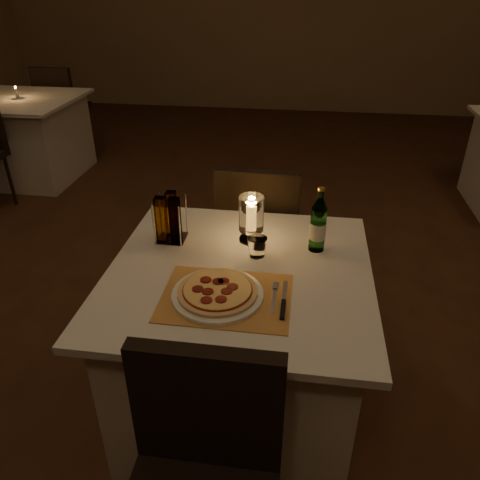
# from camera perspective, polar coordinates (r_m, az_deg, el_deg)

# --- Properties ---
(floor) EXTENTS (8.00, 10.00, 0.02)m
(floor) POSITION_cam_1_polar(r_m,az_deg,el_deg) (2.51, 1.15, -13.89)
(floor) COLOR #462616
(floor) RESTS_ON ground
(main_table) EXTENTS (1.00, 1.00, 0.74)m
(main_table) POSITION_cam_1_polar(r_m,az_deg,el_deg) (2.01, -0.08, -12.40)
(main_table) COLOR silver
(main_table) RESTS_ON ground
(chair_near) EXTENTS (0.42, 0.42, 0.90)m
(chair_near) POSITION_cam_1_polar(r_m,az_deg,el_deg) (1.41, -4.72, -26.54)
(chair_near) COLOR black
(chair_near) RESTS_ON ground
(chair_far) EXTENTS (0.42, 0.42, 0.90)m
(chair_far) POSITION_cam_1_polar(r_m,az_deg,el_deg) (2.49, 2.26, 1.68)
(chair_far) COLOR black
(chair_far) RESTS_ON ground
(placemat) EXTENTS (0.45, 0.34, 0.00)m
(placemat) POSITION_cam_1_polar(r_m,az_deg,el_deg) (1.64, -1.70, -7.00)
(placemat) COLOR #C28543
(placemat) RESTS_ON main_table
(plate) EXTENTS (0.32, 0.32, 0.01)m
(plate) POSITION_cam_1_polar(r_m,az_deg,el_deg) (1.64, -2.74, -6.65)
(plate) COLOR white
(plate) RESTS_ON placemat
(pizza) EXTENTS (0.28, 0.28, 0.02)m
(pizza) POSITION_cam_1_polar(r_m,az_deg,el_deg) (1.63, -2.77, -6.19)
(pizza) COLOR #D8B77F
(pizza) RESTS_ON plate
(fork) EXTENTS (0.02, 0.18, 0.00)m
(fork) POSITION_cam_1_polar(r_m,az_deg,el_deg) (1.65, 4.21, -6.66)
(fork) COLOR silver
(fork) RESTS_ON placemat
(knife) EXTENTS (0.02, 0.22, 0.01)m
(knife) POSITION_cam_1_polar(r_m,az_deg,el_deg) (1.60, 5.30, -7.96)
(knife) COLOR black
(knife) RESTS_ON placemat
(tumbler) EXTENTS (0.08, 0.08, 0.08)m
(tumbler) POSITION_cam_1_polar(r_m,az_deg,el_deg) (1.85, 2.11, -0.86)
(tumbler) COLOR white
(tumbler) RESTS_ON main_table
(water_bottle) EXTENTS (0.07, 0.07, 0.27)m
(water_bottle) POSITION_cam_1_polar(r_m,az_deg,el_deg) (1.88, 9.50, 1.76)
(water_bottle) COLOR #5DA056
(water_bottle) RESTS_ON main_table
(hurricane_candle) EXTENTS (0.10, 0.10, 0.20)m
(hurricane_candle) POSITION_cam_1_polar(r_m,az_deg,el_deg) (1.92, 1.39, 3.04)
(hurricane_candle) COLOR white
(hurricane_candle) RESTS_ON main_table
(cruet_caddy) EXTENTS (0.12, 0.12, 0.21)m
(cruet_caddy) POSITION_cam_1_polar(r_m,az_deg,el_deg) (1.95, -8.57, 2.44)
(cruet_caddy) COLOR white
(cruet_caddy) RESTS_ON main_table
(neighbor_table_left) EXTENTS (1.00, 1.00, 0.74)m
(neighbor_table_left) POSITION_cam_1_polar(r_m,az_deg,el_deg) (4.90, -24.50, 11.23)
(neighbor_table_left) COLOR silver
(neighbor_table_left) RESTS_ON ground
(neighbor_chair_lb) EXTENTS (0.42, 0.42, 0.90)m
(neighbor_chair_lb) POSITION_cam_1_polar(r_m,az_deg,el_deg) (5.45, -21.12, 15.52)
(neighbor_chair_lb) COLOR black
(neighbor_chair_lb) RESTS_ON ground
(neighbor_candle_left) EXTENTS (0.03, 0.03, 0.11)m
(neighbor_candle_left) POSITION_cam_1_polar(r_m,az_deg,el_deg) (4.80, -25.57, 15.88)
(neighbor_candle_left) COLOR white
(neighbor_candle_left) RESTS_ON neighbor_table_left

